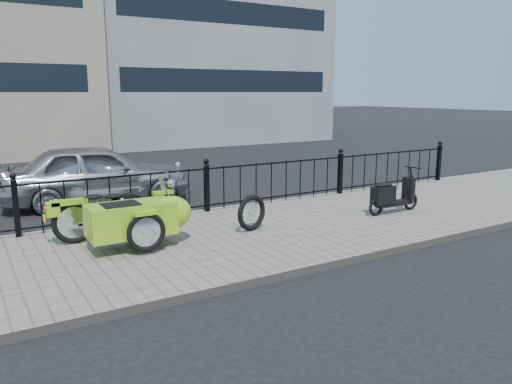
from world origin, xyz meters
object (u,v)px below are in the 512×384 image
sedan_car (97,174)px  motorcycle_sidecar (140,216)px  scooter (391,196)px  spare_tire (252,213)px

sedan_car → motorcycle_sidecar: bearing=-177.8°
scooter → motorcycle_sidecar: bearing=173.6°
sedan_car → scooter: bearing=-127.2°
spare_tire → sedan_car: (-1.62, 4.10, 0.25)m
motorcycle_sidecar → spare_tire: bearing=-6.1°
scooter → sedan_car: sedan_car is taller
scooter → spare_tire: scooter is taller
sedan_car → spare_tire: bearing=-151.7°
spare_tire → sedan_car: 4.42m
scooter → sedan_car: 6.43m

